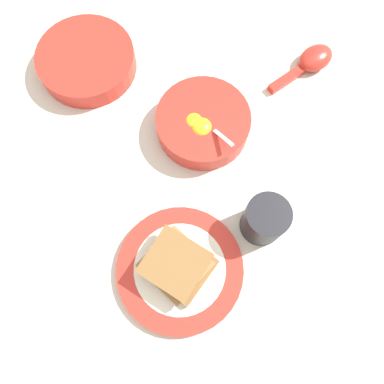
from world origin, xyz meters
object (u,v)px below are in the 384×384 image
(toast_sandwich, at_px, (177,265))
(congee_bowl, at_px, (87,60))
(toast_plate, at_px, (180,269))
(soup_spoon, at_px, (312,61))
(egg_bowl, at_px, (203,123))
(drinking_cup, at_px, (265,220))

(toast_sandwich, distance_m, congee_bowl, 0.45)
(toast_plate, height_order, congee_bowl, congee_bowl)
(soup_spoon, relative_size, congee_bowl, 0.78)
(toast_sandwich, height_order, congee_bowl, toast_sandwich)
(egg_bowl, distance_m, toast_plate, 0.27)
(egg_bowl, relative_size, congee_bowl, 0.91)
(toast_plate, bearing_deg, soup_spoon, 50.05)
(egg_bowl, xyz_separation_m, toast_plate, (-0.08, -0.26, -0.02))
(egg_bowl, distance_m, drinking_cup, 0.22)
(soup_spoon, bearing_deg, toast_plate, -129.95)
(toast_plate, xyz_separation_m, soup_spoon, (0.31, 0.37, 0.01))
(toast_sandwich, xyz_separation_m, drinking_cup, (0.15, 0.05, 0.01))
(drinking_cup, bearing_deg, soup_spoon, 62.80)
(congee_bowl, distance_m, drinking_cup, 0.47)
(toast_sandwich, bearing_deg, congee_bowl, 107.13)
(toast_plate, distance_m, congee_bowl, 0.45)
(soup_spoon, bearing_deg, drinking_cup, -117.20)
(toast_plate, height_order, soup_spoon, soup_spoon)
(drinking_cup, bearing_deg, egg_bowl, 110.32)
(toast_plate, bearing_deg, drinking_cup, 21.05)
(toast_sandwich, xyz_separation_m, congee_bowl, (-0.13, 0.43, -0.01))
(toast_plate, height_order, toast_sandwich, toast_sandwich)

